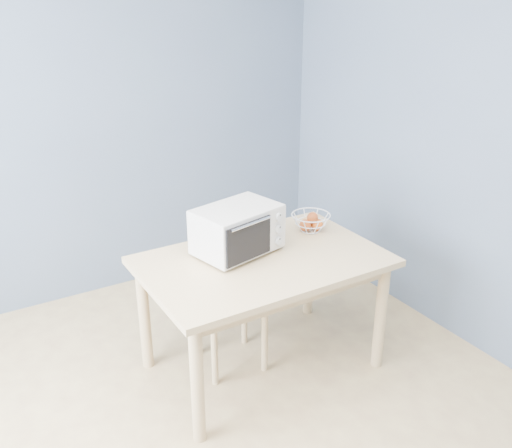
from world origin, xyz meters
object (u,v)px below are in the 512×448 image
dining_table (263,274)px  dining_chair (227,304)px  fruit_basket (310,222)px  toaster_oven (235,230)px

dining_table → dining_chair: size_ratio=1.72×
dining_table → fruit_basket: size_ratio=4.60×
dining_table → fruit_basket: 0.54m
dining_table → dining_chair: 0.34m
dining_chair → toaster_oven: bearing=-23.8°
toaster_oven → dining_chair: (-0.05, 0.03, -0.50)m
toaster_oven → fruit_basket: bearing=-8.6°
toaster_oven → fruit_basket: (0.58, 0.04, -0.09)m
dining_table → fruit_basket: bearing=21.3°
dining_table → fruit_basket: fruit_basket is taller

